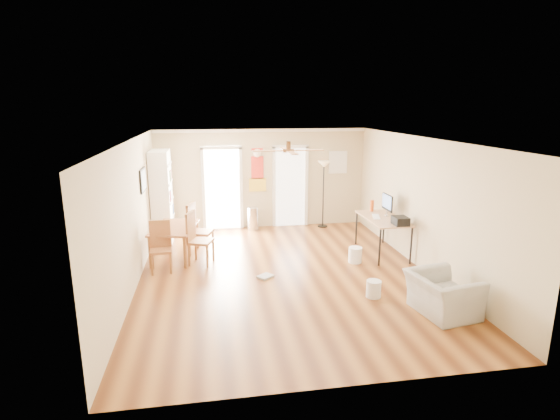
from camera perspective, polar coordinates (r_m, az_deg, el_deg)
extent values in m
plane|color=brown|center=(8.53, 0.66, -8.47)|extent=(7.00, 7.00, 0.00)
cube|color=red|center=(11.45, -2.98, 5.29)|extent=(0.46, 0.03, 1.10)
cube|color=white|center=(11.86, 7.58, 6.21)|extent=(0.50, 0.04, 0.60)
cube|color=black|center=(9.40, -17.49, 3.76)|extent=(0.04, 0.66, 0.48)
cylinder|color=silver|center=(11.44, -3.56, -1.12)|extent=(0.30, 0.30, 0.60)
cube|color=white|center=(9.77, 12.45, -0.86)|extent=(0.26, 0.46, 0.02)
cube|color=black|center=(9.25, 15.47, -1.37)|extent=(0.28, 0.33, 0.17)
cylinder|color=#CD4C12|center=(10.26, 11.93, 0.55)|extent=(0.11, 0.11, 0.26)
cylinder|color=white|center=(9.26, 9.81, -5.80)|extent=(0.32, 0.32, 0.32)
cylinder|color=silver|center=(7.73, 12.15, -10.05)|extent=(0.32, 0.32, 0.29)
cube|color=#969691|center=(8.41, -1.93, -8.68)|extent=(0.36, 0.35, 0.04)
imported|color=#A7A6A1|center=(7.39, 20.46, -10.31)|extent=(1.01, 1.11, 0.64)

